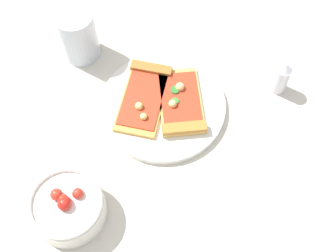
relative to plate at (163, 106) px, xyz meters
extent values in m
plane|color=beige|center=(-0.03, 0.06, -0.01)|extent=(2.40, 2.40, 0.00)
cylinder|color=white|center=(0.00, 0.00, 0.00)|extent=(0.24, 0.24, 0.01)
cube|color=gold|center=(0.02, 0.03, 0.01)|extent=(0.17, 0.16, 0.01)
cube|color=#A36B2D|center=(0.08, -0.01, 0.02)|extent=(0.07, 0.08, 0.02)
cube|color=red|center=(0.02, 0.03, 0.02)|extent=(0.15, 0.14, 0.00)
sphere|color=#EAD172|center=(-0.02, 0.05, 0.02)|extent=(0.01, 0.01, 0.01)
sphere|color=#EAD172|center=(0.01, 0.05, 0.02)|extent=(0.02, 0.02, 0.02)
cube|color=#E5B256|center=(-0.01, -0.03, 0.01)|extent=(0.16, 0.12, 0.01)
cube|color=#B77A33|center=(-0.07, -0.01, 0.02)|extent=(0.04, 0.08, 0.02)
cube|color=red|center=(-0.01, -0.03, 0.02)|extent=(0.14, 0.11, 0.00)
cylinder|color=#388433|center=(-0.01, -0.02, 0.02)|extent=(0.01, 0.01, 0.00)
sphere|color=#F2D87F|center=(-0.02, -0.01, 0.02)|extent=(0.02, 0.02, 0.02)
cylinder|color=#2D722D|center=(0.01, -0.03, 0.02)|extent=(0.02, 0.02, 0.00)
sphere|color=#F2D87F|center=(0.01, -0.04, 0.02)|extent=(0.02, 0.02, 0.02)
cylinder|color=white|center=(-0.12, 0.23, 0.02)|extent=(0.13, 0.13, 0.05)
torus|color=white|center=(-0.12, 0.23, 0.05)|extent=(0.12, 0.12, 0.01)
sphere|color=red|center=(-0.12, 0.23, 0.05)|extent=(0.02, 0.02, 0.02)
sphere|color=red|center=(-0.13, 0.23, 0.05)|extent=(0.02, 0.02, 0.02)
sphere|color=red|center=(-0.13, 0.23, 0.05)|extent=(0.02, 0.02, 0.02)
sphere|color=red|center=(-0.12, 0.21, 0.05)|extent=(0.02, 0.02, 0.02)
sphere|color=red|center=(-0.11, 0.24, 0.05)|extent=(0.02, 0.02, 0.02)
cylinder|color=silver|center=(0.19, 0.10, 0.05)|extent=(0.08, 0.08, 0.11)
cylinder|color=black|center=(0.19, 0.10, 0.03)|extent=(0.07, 0.07, 0.08)
cube|color=silver|center=(-0.29, -0.03, -0.01)|extent=(0.15, 0.17, 0.00)
cylinder|color=silver|center=(-0.05, -0.22, 0.03)|extent=(0.03, 0.03, 0.07)
cone|color=silver|center=(-0.05, -0.22, 0.06)|extent=(0.03, 0.03, 0.01)
camera|label=1|loc=(-0.41, 0.18, 0.76)|focal=48.97mm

